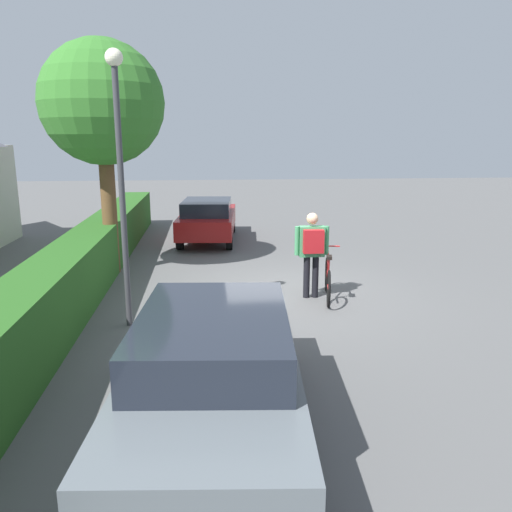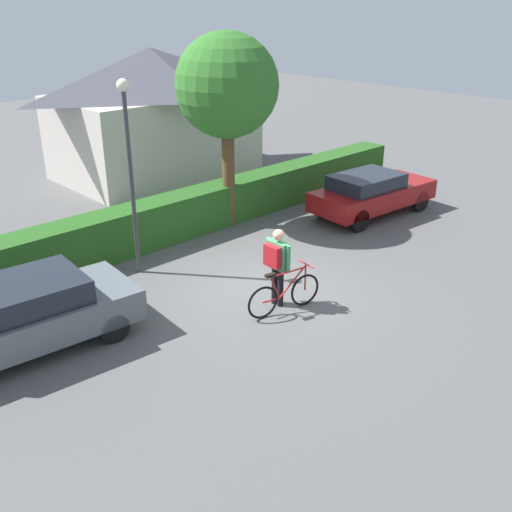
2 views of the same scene
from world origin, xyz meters
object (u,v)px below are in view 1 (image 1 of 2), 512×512
object	(u,v)px
street_lamp	(120,155)
tree_kerbside	(102,105)
parked_car_near	(214,370)
person_rider	(312,247)
bicycle	(328,279)
parked_car_far	(208,218)

from	to	relation	value
street_lamp	tree_kerbside	xyz separation A→B (m)	(3.70, 0.91, 1.01)
parked_car_near	tree_kerbside	world-z (taller)	tree_kerbside
parked_car_near	person_rider	world-z (taller)	person_rider
tree_kerbside	bicycle	bearing A→B (deg)	-118.66
parked_car_far	tree_kerbside	size ratio (longest dim) A/B	0.79
parked_car_near	bicycle	world-z (taller)	parked_car_near
bicycle	tree_kerbside	world-z (taller)	tree_kerbside
person_rider	parked_car_far	bearing A→B (deg)	18.39
bicycle	parked_car_far	bearing A→B (deg)	20.77
parked_car_near	bicycle	size ratio (longest dim) A/B	2.51
street_lamp	tree_kerbside	size ratio (longest dim) A/B	0.85
person_rider	tree_kerbside	world-z (taller)	tree_kerbside
parked_car_far	bicycle	distance (m)	6.66
bicycle	street_lamp	size ratio (longest dim) A/B	0.39
bicycle	tree_kerbside	size ratio (longest dim) A/B	0.33
person_rider	street_lamp	distance (m)	4.10
person_rider	street_lamp	world-z (taller)	street_lamp
person_rider	street_lamp	bearing A→B (deg)	109.49
tree_kerbside	parked_car_far	bearing A→B (deg)	-32.36
parked_car_far	street_lamp	bearing A→B (deg)	169.15
parked_car_far	person_rider	distance (m)	6.48
bicycle	street_lamp	bearing A→B (deg)	106.78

